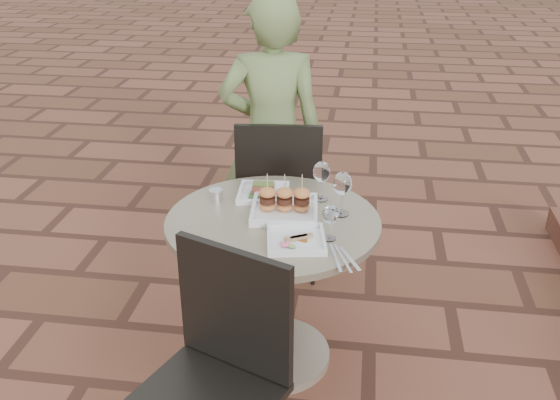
# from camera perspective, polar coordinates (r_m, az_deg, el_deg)

# --- Properties ---
(cafe_table) EXTENTS (0.90, 0.90, 0.73)m
(cafe_table) POSITION_cam_1_polar(r_m,az_deg,el_deg) (2.73, -0.63, -6.33)
(cafe_table) COLOR gray
(cafe_table) RESTS_ON ground
(chair_far) EXTENTS (0.48, 0.48, 0.93)m
(chair_far) POSITION_cam_1_polar(r_m,az_deg,el_deg) (3.33, -0.05, 1.25)
(chair_far) COLOR black
(chair_far) RESTS_ON ground
(chair_near) EXTENTS (0.58, 0.58, 0.93)m
(chair_near) POSITION_cam_1_polar(r_m,az_deg,el_deg) (2.14, -5.70, -14.56)
(chair_near) COLOR black
(chair_near) RESTS_ON ground
(diner) EXTENTS (0.62, 0.47, 1.54)m
(diner) POSITION_cam_1_polar(r_m,az_deg,el_deg) (3.39, -0.77, 5.78)
(diner) COLOR #60733F
(diner) RESTS_ON ground
(plate_salmon) EXTENTS (0.24, 0.24, 0.06)m
(plate_salmon) POSITION_cam_1_polar(r_m,az_deg,el_deg) (2.80, -1.53, 0.73)
(plate_salmon) COLOR white
(plate_salmon) RESTS_ON cafe_table
(plate_sliders) EXTENTS (0.30, 0.30, 0.18)m
(plate_sliders) POSITION_cam_1_polar(r_m,az_deg,el_deg) (2.63, 0.42, -0.43)
(plate_sliders) COLOR white
(plate_sliders) RESTS_ON cafe_table
(plate_tuna) EXTENTS (0.26, 0.26, 0.03)m
(plate_tuna) POSITION_cam_1_polar(r_m,az_deg,el_deg) (2.42, 1.47, -3.62)
(plate_tuna) COLOR white
(plate_tuna) RESTS_ON cafe_table
(wine_glass_right) EXTENTS (0.06, 0.06, 0.15)m
(wine_glass_right) POSITION_cam_1_polar(r_m,az_deg,el_deg) (2.41, 4.62, -1.39)
(wine_glass_right) COLOR white
(wine_glass_right) RESTS_ON cafe_table
(wine_glass_mid) EXTENTS (0.08, 0.08, 0.18)m
(wine_glass_mid) POSITION_cam_1_polar(r_m,az_deg,el_deg) (2.72, 3.83, 2.50)
(wine_glass_mid) COLOR white
(wine_glass_mid) RESTS_ON cafe_table
(wine_glass_far) EXTENTS (0.08, 0.08, 0.19)m
(wine_glass_far) POSITION_cam_1_polar(r_m,az_deg,el_deg) (2.59, 5.72, 1.40)
(wine_glass_far) COLOR white
(wine_glass_far) RESTS_ON cafe_table
(steel_ramekin) EXTENTS (0.06, 0.06, 0.05)m
(steel_ramekin) POSITION_cam_1_polar(r_m,az_deg,el_deg) (2.78, -5.88, 0.50)
(steel_ramekin) COLOR silver
(steel_ramekin) RESTS_ON cafe_table
(cutlery_set) EXTENTS (0.17, 0.23, 0.00)m
(cutlery_set) POSITION_cam_1_polar(r_m,az_deg,el_deg) (2.33, 5.76, -5.33)
(cutlery_set) COLOR silver
(cutlery_set) RESTS_ON cafe_table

